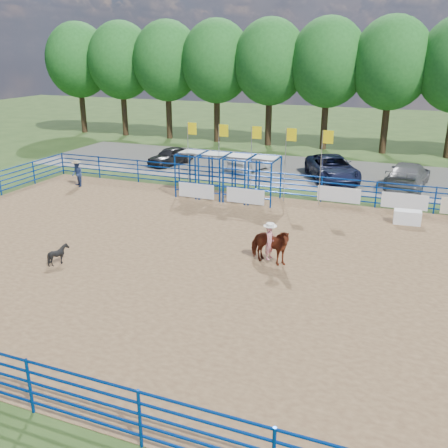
# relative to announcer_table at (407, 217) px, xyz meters

# --- Properties ---
(ground) EXTENTS (120.00, 120.00, 0.00)m
(ground) POSITION_rel_announcer_table_xyz_m (-7.75, -7.78, -0.37)
(ground) COLOR #395421
(ground) RESTS_ON ground
(arena_dirt) EXTENTS (30.00, 20.00, 0.02)m
(arena_dirt) POSITION_rel_announcer_table_xyz_m (-7.75, -7.78, -0.36)
(arena_dirt) COLOR olive
(arena_dirt) RESTS_ON ground
(gravel_strip) EXTENTS (40.00, 10.00, 0.01)m
(gravel_strip) POSITION_rel_announcer_table_xyz_m (-7.75, 9.22, -0.36)
(gravel_strip) COLOR gray
(gravel_strip) RESTS_ON ground
(announcer_table) EXTENTS (1.34, 0.70, 0.69)m
(announcer_table) POSITION_rel_announcer_table_xyz_m (0.00, 0.00, 0.00)
(announcer_table) COLOR white
(announcer_table) RESTS_ON arena_dirt
(horse_and_rider) EXTENTS (1.98, 1.17, 2.45)m
(horse_and_rider) POSITION_rel_announcer_table_xyz_m (-5.00, -7.22, 0.54)
(horse_and_rider) COLOR maroon
(horse_and_rider) RESTS_ON arena_dirt
(calf) EXTENTS (0.96, 0.91, 0.84)m
(calf) POSITION_rel_announcer_table_xyz_m (-12.91, -10.42, 0.07)
(calf) COLOR black
(calf) RESTS_ON arena_dirt
(spectator_cowboy) EXTENTS (0.97, 0.93, 1.63)m
(spectator_cowboy) POSITION_rel_announcer_table_xyz_m (-19.77, -0.10, 0.48)
(spectator_cowboy) COLOR navy
(spectator_cowboy) RESTS_ON arena_dirt
(car_a) EXTENTS (2.64, 4.17, 1.32)m
(car_a) POSITION_rel_announcer_table_xyz_m (-17.21, 7.72, 0.31)
(car_a) COLOR black
(car_a) RESTS_ON gravel_strip
(car_b) EXTENTS (2.52, 4.24, 1.32)m
(car_b) POSITION_rel_announcer_table_xyz_m (-10.91, 8.11, 0.30)
(car_b) COLOR gray
(car_b) RESTS_ON gravel_strip
(car_c) EXTENTS (4.84, 6.37, 1.61)m
(car_c) POSITION_rel_announcer_table_xyz_m (-5.07, 7.47, 0.45)
(car_c) COLOR #151934
(car_c) RESTS_ON gravel_strip
(car_d) EXTENTS (2.82, 5.73, 1.60)m
(car_d) POSITION_rel_announcer_table_xyz_m (-0.32, 7.30, 0.45)
(car_d) COLOR #5E5E60
(car_d) RESTS_ON gravel_strip
(perimeter_fence) EXTENTS (30.10, 20.10, 1.50)m
(perimeter_fence) POSITION_rel_announcer_table_xyz_m (-7.75, -7.78, 0.38)
(perimeter_fence) COLOR #063392
(perimeter_fence) RESTS_ON ground
(chute_assembly) EXTENTS (19.32, 2.41, 4.20)m
(chute_assembly) POSITION_rel_announcer_table_xyz_m (-9.65, 1.06, 0.89)
(chute_assembly) COLOR #063392
(chute_assembly) RESTS_ON ground
(treeline) EXTENTS (56.40, 6.40, 11.24)m
(treeline) POSITION_rel_announcer_table_xyz_m (-7.75, 18.22, 7.17)
(treeline) COLOR #3F2B19
(treeline) RESTS_ON ground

